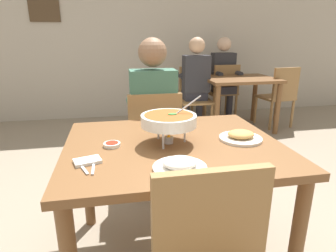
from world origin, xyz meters
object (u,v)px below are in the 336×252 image
(dining_table_main, at_px, (173,161))
(chair_bg_right, at_px, (280,94))
(chair_bg_middle, at_px, (195,95))
(dining_table_far, at_px, (239,87))
(patron_bg_left, at_px, (223,74))
(sauce_dish, at_px, (112,144))
(patron_bg_middle, at_px, (195,79))
(diner_main, at_px, (153,109))
(curry_bowl, at_px, (169,121))
(chair_bg_corner, at_px, (190,89))
(chair_diner_main, at_px, (154,138))
(rice_plate, at_px, (180,165))
(chair_bg_left, at_px, (223,89))
(appetizer_plate, at_px, (241,136))

(dining_table_main, xyz_separation_m, chair_bg_right, (2.10, 2.32, -0.14))
(chair_bg_middle, bearing_deg, dining_table_far, -11.29)
(dining_table_main, distance_m, patron_bg_left, 3.23)
(sauce_dish, distance_m, patron_bg_middle, 2.69)
(sauce_dish, distance_m, patron_bg_left, 3.38)
(diner_main, distance_m, curry_bowl, 0.82)
(chair_bg_corner, xyz_separation_m, patron_bg_left, (0.54, -0.02, 0.24))
(chair_diner_main, bearing_deg, chair_bg_middle, 63.73)
(chair_diner_main, distance_m, chair_bg_corner, 2.32)
(curry_bowl, distance_m, chair_bg_middle, 2.67)
(chair_diner_main, height_order, dining_table_far, chair_diner_main)
(chair_diner_main, distance_m, diner_main, 0.24)
(chair_diner_main, xyz_separation_m, curry_bowl, (-0.02, -0.78, 0.37))
(sauce_dish, relative_size, chair_bg_middle, 0.10)
(patron_bg_left, xyz_separation_m, patron_bg_middle, (-0.60, -0.46, 0.00))
(dining_table_far, bearing_deg, patron_bg_left, 93.71)
(rice_plate, distance_m, sauce_dish, 0.45)
(dining_table_far, xyz_separation_m, chair_bg_middle, (-0.62, 0.12, -0.11))
(dining_table_main, bearing_deg, chair_bg_middle, 71.24)
(diner_main, bearing_deg, chair_bg_middle, 63.29)
(chair_bg_left, bearing_deg, sauce_dish, -121.76)
(sauce_dish, bearing_deg, patron_bg_left, 58.55)
(chair_bg_left, relative_size, chair_bg_corner, 1.00)
(chair_diner_main, xyz_separation_m, chair_bg_left, (1.43, 2.07, 0.00))
(chair_diner_main, height_order, patron_bg_middle, patron_bg_middle)
(diner_main, xyz_separation_m, patron_bg_middle, (0.83, 1.62, 0.00))
(chair_diner_main, height_order, appetizer_plate, chair_diner_main)
(curry_bowl, distance_m, appetizer_plate, 0.42)
(dining_table_far, bearing_deg, chair_bg_middle, 168.71)
(curry_bowl, bearing_deg, dining_table_main, 4.37)
(diner_main, bearing_deg, dining_table_main, -90.00)
(chair_bg_left, relative_size, patron_bg_left, 0.69)
(chair_bg_left, height_order, patron_bg_left, patron_bg_left)
(sauce_dish, bearing_deg, chair_diner_main, 66.72)
(chair_bg_corner, distance_m, patron_bg_left, 0.59)
(chair_diner_main, relative_size, patron_bg_middle, 0.69)
(dining_table_far, bearing_deg, rice_plate, -119.19)
(dining_table_far, bearing_deg, diner_main, -133.29)
(chair_bg_middle, bearing_deg, curry_bowl, -109.25)
(dining_table_main, xyz_separation_m, rice_plate, (-0.04, -0.33, 0.13))
(curry_bowl, xyz_separation_m, chair_bg_left, (1.45, 2.85, -0.37))
(chair_bg_middle, bearing_deg, patron_bg_left, 34.32)
(dining_table_far, bearing_deg, sauce_dish, -127.31)
(rice_plate, relative_size, chair_bg_left, 0.27)
(chair_diner_main, bearing_deg, chair_bg_right, 36.30)
(appetizer_plate, bearing_deg, dining_table_far, 65.66)
(chair_diner_main, relative_size, chair_bg_corner, 1.00)
(chair_bg_left, relative_size, patron_bg_middle, 0.69)
(patron_bg_left, distance_m, patron_bg_middle, 0.76)
(chair_bg_middle, bearing_deg, dining_table_main, -108.76)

